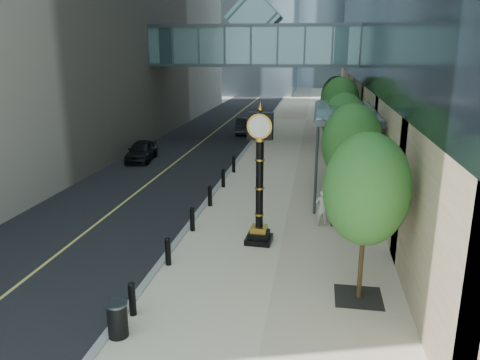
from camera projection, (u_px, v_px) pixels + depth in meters
name	position (u px, v px, depth m)	size (l,w,h in m)	color
ground	(220.00, 348.00, 11.73)	(320.00, 320.00, 0.00)	gray
road	(232.00, 118.00, 50.84)	(8.00, 180.00, 0.02)	black
sidewalk	(306.00, 120.00, 49.57)	(8.00, 180.00, 0.06)	beige
curb	(269.00, 119.00, 50.20)	(0.25, 180.00, 0.07)	gray
skywalk	(254.00, 43.00, 36.73)	(17.00, 4.20, 5.80)	slate
entrance_canopy	(344.00, 112.00, 23.36)	(3.00, 8.00, 4.38)	#383F44
bollard_row	(202.00, 208.00, 20.57)	(0.20, 16.20, 0.90)	black
street_trees	(344.00, 119.00, 25.87)	(2.65, 28.47, 5.44)	black
street_clock	(260.00, 186.00, 17.42)	(1.03, 1.03, 5.22)	black
trash_bin	(118.00, 320.00, 12.00)	(0.52, 0.52, 0.90)	black
pedestrian	(322.00, 208.00, 19.52)	(0.57, 0.37, 1.56)	beige
car_near	(142.00, 151.00, 31.33)	(1.57, 3.89, 1.33)	black
car_far	(245.00, 125.00, 41.55)	(1.48, 4.23, 1.40)	black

